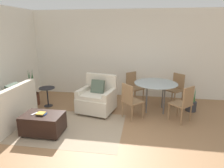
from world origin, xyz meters
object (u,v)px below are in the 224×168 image
armchair (97,98)px  side_table (47,93)px  dining_chair_near_right (184,102)px  potted_plant_small (191,104)px  book_stack (41,114)px  dining_table (156,86)px  dining_chair_near_left (130,99)px  dining_chair_far_right (176,87)px  tv_remote_primary (35,114)px  dining_chair_far_left (133,85)px  ottoman (43,123)px  couch (1,114)px  potted_plant (32,96)px

armchair → side_table: size_ratio=1.85×
armchair → dining_chair_near_right: 2.19m
dining_chair_near_right → potted_plant_small: dining_chair_near_right is taller
book_stack → dining_table: (2.41, 1.67, 0.23)m
dining_chair_near_left → dining_chair_near_right: bearing=0.0°
armchair → dining_table: (1.53, 0.32, 0.32)m
dining_chair_near_right → potted_plant_small: 0.88m
book_stack → dining_chair_far_right: bearing=37.0°
armchair → dining_chair_near_right: armchair is taller
tv_remote_primary → dining_chair_far_left: bearing=49.6°
dining_chair_near_right → dining_chair_far_left: same height
armchair → dining_chair_near_left: bearing=-18.8°
side_table → dining_chair_far_left: (2.39, 0.81, 0.12)m
ottoman → potted_plant_small: potted_plant_small is taller
dining_chair_far_left → dining_chair_far_right: same height
couch → side_table: couch is taller
tv_remote_primary → potted_plant_small: size_ratio=0.24×
dining_chair_far_right → dining_chair_near_right: bearing=-90.0°
couch → dining_chair_far_left: bearing=37.9°
side_table → potted_plant_small: size_ratio=0.81×
dining_table → side_table: bearing=-176.7°
book_stack → potted_plant: potted_plant is taller
armchair → tv_remote_primary: 1.69m
tv_remote_primary → couch: bearing=174.3°
dining_chair_far_left → armchair: bearing=-133.4°
dining_chair_near_right → potted_plant: bearing=172.9°
tv_remote_primary → dining_chair_far_left: dining_chair_far_left is taller
ottoman → dining_table: (2.40, 1.65, 0.45)m
book_stack → dining_table: bearing=34.6°
armchair → dining_chair_far_left: bearing=46.6°
couch → potted_plant_small: couch is taller
dining_chair_near_left → dining_chair_far_right: bearing=45.0°
ottoman → dining_chair_far_right: 3.80m
tv_remote_primary → dining_table: 3.07m
book_stack → dining_chair_near_left: 2.06m
dining_chair_near_left → dining_chair_near_right: (1.26, 0.00, 0.00)m
side_table → dining_chair_near_left: size_ratio=0.62×
ottoman → dining_chair_near_left: 2.06m
book_stack → dining_chair_near_left: dining_chair_near_left is taller
dining_chair_far_left → dining_chair_far_right: size_ratio=1.00×
armchair → potted_plant: size_ratio=0.95×
tv_remote_primary → dining_table: size_ratio=0.14×
tv_remote_primary → dining_chair_near_left: 2.20m
couch → potted_plant: (-0.09, 1.45, -0.07)m
dining_table → dining_chair_far_right: bearing=45.0°
dining_chair_near_left → dining_chair_far_left: bearing=90.0°
book_stack → side_table: bearing=112.2°
potted_plant_small → dining_chair_far_right: bearing=124.5°
dining_chair_near_right → dining_chair_far_right: size_ratio=1.00×
tv_remote_primary → potted_plant_small: 3.98m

